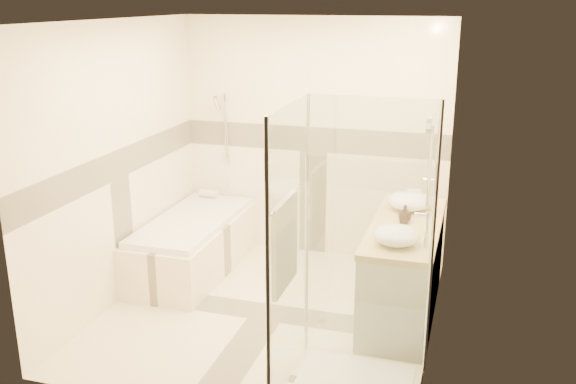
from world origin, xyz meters
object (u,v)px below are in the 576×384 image
(shower_enclosure, at_px, (339,326))
(vessel_sink_far, at_px, (396,235))
(amenity_bottle_a, at_px, (404,215))
(vanity, at_px, (404,270))
(bathtub, at_px, (193,242))
(vessel_sink_near, at_px, (410,201))
(amenity_bottle_b, at_px, (405,213))

(shower_enclosure, distance_m, vessel_sink_far, 0.92)
(amenity_bottle_a, bearing_deg, vanity, -3.50)
(bathtub, relative_size, vanity, 1.05)
(shower_enclosure, distance_m, vessel_sink_near, 1.73)
(amenity_bottle_a, bearing_deg, vessel_sink_near, 90.00)
(vessel_sink_near, bearing_deg, amenity_bottle_b, -90.00)
(vessel_sink_near, bearing_deg, bathtub, -179.04)
(amenity_bottle_a, bearing_deg, amenity_bottle_b, 90.00)
(vanity, distance_m, vessel_sink_near, 0.63)
(vanity, bearing_deg, amenity_bottle_b, 114.34)
(bathtub, bearing_deg, amenity_bottle_a, -9.30)
(vanity, relative_size, shower_enclosure, 0.79)
(bathtub, distance_m, amenity_bottle_a, 2.24)
(shower_enclosure, xyz_separation_m, amenity_bottle_b, (0.27, 1.31, 0.42))
(vanity, xyz_separation_m, vessel_sink_near, (-0.02, 0.39, 0.50))
(vessel_sink_far, distance_m, amenity_bottle_a, 0.50)
(vanity, relative_size, vessel_sink_far, 4.48)
(vessel_sink_near, xyz_separation_m, amenity_bottle_a, (0.00, -0.38, -0.00))
(vessel_sink_far, height_order, amenity_bottle_a, amenity_bottle_a)
(vanity, xyz_separation_m, amenity_bottle_b, (-0.02, 0.04, 0.50))
(bathtub, bearing_deg, shower_enclosure, -41.10)
(vessel_sink_far, height_order, amenity_bottle_b, same)
(shower_enclosure, bearing_deg, amenity_bottle_a, 77.90)
(vanity, bearing_deg, vessel_sink_near, 92.97)
(shower_enclosure, relative_size, vessel_sink_near, 5.20)
(vanity, height_order, amenity_bottle_a, amenity_bottle_a)
(vanity, bearing_deg, amenity_bottle_a, 176.50)
(bathtub, bearing_deg, vanity, -9.25)
(vanity, distance_m, amenity_bottle_b, 0.50)
(bathtub, bearing_deg, vessel_sink_near, 0.96)
(vessel_sink_far, relative_size, amenity_bottle_b, 2.49)
(bathtub, height_order, vanity, vanity)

